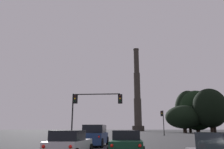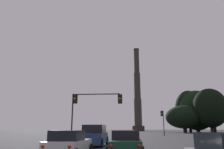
# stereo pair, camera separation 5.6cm
# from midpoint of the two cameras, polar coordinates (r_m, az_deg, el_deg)

# --- Properties ---
(suv_left_lane_front) EXTENTS (2.13, 4.92, 1.86)m
(suv_left_lane_front) POSITION_cam_midpoint_polar(r_m,az_deg,el_deg) (20.71, -4.63, -15.64)
(suv_left_lane_front) COLOR navy
(suv_left_lane_front) RESTS_ON ground_plane
(sedan_center_lane_second) EXTENTS (2.01, 4.72, 1.43)m
(sedan_center_lane_second) POSITION_cam_midpoint_polar(r_m,az_deg,el_deg) (14.15, 3.68, -17.42)
(sedan_center_lane_second) COLOR #0F3823
(sedan_center_lane_second) RESTS_ON ground_plane
(hatchback_left_lane_second) EXTENTS (2.07, 4.17, 1.44)m
(hatchback_left_lane_second) POSITION_cam_midpoint_polar(r_m,az_deg,el_deg) (13.25, -11.20, -17.45)
(hatchback_left_lane_second) COLOR silver
(hatchback_left_lane_second) RESTS_ON ground_plane
(traffic_light_far_right) EXTENTS (0.78, 0.50, 5.57)m
(traffic_light_far_right) POSITION_cam_midpoint_polar(r_m,az_deg,el_deg) (52.43, 13.09, -11.23)
(traffic_light_far_right) COLOR black
(traffic_light_far_right) RESTS_ON ground_plane
(traffic_light_overhead_left) EXTENTS (6.74, 0.50, 6.03)m
(traffic_light_overhead_left) POSITION_cam_midpoint_polar(r_m,az_deg,el_deg) (28.98, -6.00, -7.64)
(traffic_light_overhead_left) COLOR black
(traffic_light_overhead_left) RESTS_ON ground_plane
(smokestack) EXTENTS (6.93, 6.93, 49.48)m
(smokestack) POSITION_cam_midpoint_polar(r_m,az_deg,el_deg) (129.93, 6.63, -5.90)
(smokestack) COLOR #2B2722
(smokestack) RESTS_ON ground_plane
(treeline_far_left) EXTENTS (10.59, 9.53, 12.41)m
(treeline_far_left) POSITION_cam_midpoint_polar(r_m,az_deg,el_deg) (88.05, 21.24, -9.34)
(treeline_far_left) COLOR black
(treeline_far_left) RESTS_ON ground_plane
(treeline_center_right) EXTENTS (11.45, 10.31, 15.01)m
(treeline_center_right) POSITION_cam_midpoint_polar(r_m,az_deg,el_deg) (82.46, 24.19, -7.95)
(treeline_center_right) COLOR black
(treeline_center_right) RESTS_ON ground_plane
(treeline_left_mid) EXTENTS (10.29, 9.26, 15.86)m
(treeline_left_mid) POSITION_cam_midpoint_polar(r_m,az_deg,el_deg) (89.51, 19.40, -8.56)
(treeline_left_mid) COLOR black
(treeline_left_mid) RESTS_ON ground_plane
(treeline_right_mid) EXTENTS (13.19, 11.87, 9.58)m
(treeline_right_mid) POSITION_cam_midpoint_polar(r_m,az_deg,el_deg) (83.44, 18.27, -10.51)
(treeline_right_mid) COLOR black
(treeline_right_mid) RESTS_ON ground_plane
(treeline_far_right) EXTENTS (10.42, 9.37, 14.52)m
(treeline_far_right) POSITION_cam_midpoint_polar(r_m,az_deg,el_deg) (88.03, 24.75, -8.16)
(treeline_far_right) COLOR black
(treeline_far_right) RESTS_ON ground_plane
(treeline_center_left) EXTENTS (13.61, 12.25, 15.57)m
(treeline_center_left) POSITION_cam_midpoint_polar(r_m,az_deg,el_deg) (88.70, 21.15, -8.69)
(treeline_center_left) COLOR black
(treeline_center_left) RESTS_ON ground_plane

